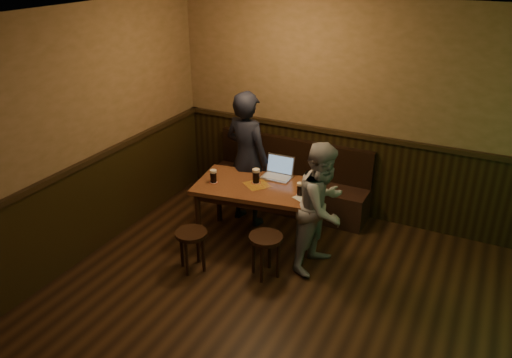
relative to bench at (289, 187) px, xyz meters
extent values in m
cube|color=black|center=(0.82, -2.75, -0.32)|extent=(5.00, 6.00, 0.02)
cube|color=beige|center=(0.82, -2.75, 2.50)|extent=(5.00, 6.00, 0.02)
cube|color=#8B6547|center=(0.82, 0.26, 1.09)|extent=(5.00, 0.02, 2.80)
cube|color=#8B6547|center=(-1.69, -2.75, 1.09)|extent=(0.02, 6.00, 2.80)
cube|color=black|center=(0.82, 0.23, 0.24)|extent=(4.98, 0.04, 1.10)
cube|color=black|center=(-1.66, -2.75, 0.24)|extent=(0.04, 5.98, 1.10)
cube|color=black|center=(0.82, 0.20, 0.82)|extent=(4.98, 0.06, 0.06)
cube|color=black|center=(-1.63, -2.75, 0.82)|extent=(0.06, 5.98, 0.06)
cube|color=black|center=(0.00, -0.04, -0.09)|extent=(2.20, 0.50, 0.45)
cube|color=black|center=(0.00, 0.16, 0.39)|extent=(2.20, 0.10, 0.50)
cube|color=#502F17|center=(0.00, -0.98, 0.43)|extent=(1.53, 1.02, 0.05)
cube|color=black|center=(0.00, -0.98, 0.35)|extent=(1.39, 0.88, 0.08)
cube|color=maroon|center=(0.00, -0.98, 0.46)|extent=(0.37, 0.37, 0.00)
cylinder|color=black|center=(-0.58, -1.40, 0.05)|extent=(0.07, 0.07, 0.71)
cylinder|color=black|center=(-0.67, -0.75, 0.05)|extent=(0.07, 0.07, 0.71)
cylinder|color=black|center=(0.67, -1.21, 0.05)|extent=(0.07, 0.07, 0.71)
cylinder|color=black|center=(0.58, -0.56, 0.05)|extent=(0.07, 0.07, 0.71)
cylinder|color=black|center=(-0.38, -1.84, 0.15)|extent=(0.39, 0.39, 0.04)
cylinder|color=black|center=(-0.25, -1.82, -0.08)|extent=(0.04, 0.04, 0.46)
cylinder|color=black|center=(-0.40, -1.70, -0.08)|extent=(0.04, 0.04, 0.46)
cylinder|color=black|center=(-0.52, -1.85, -0.08)|extent=(0.04, 0.04, 0.46)
cylinder|color=black|center=(-0.37, -1.97, -0.08)|extent=(0.04, 0.04, 0.46)
cylinder|color=black|center=(0.40, -1.58, 0.17)|extent=(0.42, 0.42, 0.04)
cylinder|color=black|center=(0.54, -1.56, -0.07)|extent=(0.04, 0.04, 0.48)
cylinder|color=black|center=(0.38, -1.44, -0.07)|extent=(0.04, 0.04, 0.48)
cylinder|color=black|center=(0.26, -1.60, -0.07)|extent=(0.04, 0.04, 0.48)
cylinder|color=black|center=(0.42, -1.72, -0.07)|extent=(0.04, 0.04, 0.48)
cylinder|color=maroon|center=(-0.50, -1.15, 0.45)|extent=(0.10, 0.10, 0.00)
cylinder|color=silver|center=(-0.50, -1.15, 0.46)|extent=(0.09, 0.09, 0.00)
cylinder|color=black|center=(-0.50, -1.15, 0.52)|extent=(0.08, 0.08, 0.13)
cylinder|color=beige|center=(-0.50, -1.15, 0.60)|extent=(0.08, 0.08, 0.03)
cylinder|color=maroon|center=(-0.04, -0.93, 0.45)|extent=(0.11, 0.11, 0.00)
cylinder|color=silver|center=(-0.04, -0.93, 0.46)|extent=(0.10, 0.10, 0.00)
cylinder|color=black|center=(-0.04, -0.93, 0.53)|extent=(0.08, 0.08, 0.14)
cylinder|color=beige|center=(-0.04, -0.93, 0.61)|extent=(0.09, 0.09, 0.03)
cylinder|color=maroon|center=(0.55, -1.00, 0.45)|extent=(0.10, 0.10, 0.00)
cylinder|color=silver|center=(0.55, -1.00, 0.46)|extent=(0.08, 0.08, 0.00)
cylinder|color=black|center=(0.55, -1.00, 0.52)|extent=(0.07, 0.07, 0.12)
cylinder|color=beige|center=(0.55, -1.00, 0.59)|extent=(0.08, 0.08, 0.03)
cube|color=silver|center=(0.12, -0.71, 0.46)|extent=(0.36, 0.25, 0.02)
cube|color=#B2B2B7|center=(0.12, -0.71, 0.47)|extent=(0.32, 0.20, 0.00)
cube|color=silver|center=(0.12, -0.58, 0.59)|extent=(0.35, 0.08, 0.23)
cube|color=slate|center=(0.12, -0.59, 0.59)|extent=(0.32, 0.06, 0.20)
cube|color=silver|center=(0.62, -1.07, 0.45)|extent=(0.26, 0.23, 0.00)
imported|color=black|center=(-0.35, -0.57, 0.57)|extent=(0.72, 0.55, 1.76)
imported|color=gray|center=(0.86, -1.12, 0.43)|extent=(0.68, 0.81, 1.49)
camera|label=1|loc=(2.35, -5.72, 3.02)|focal=35.00mm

